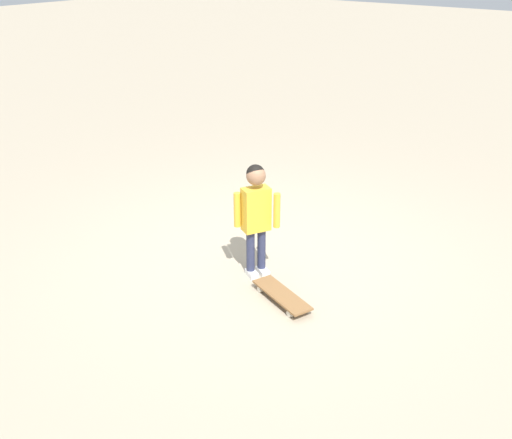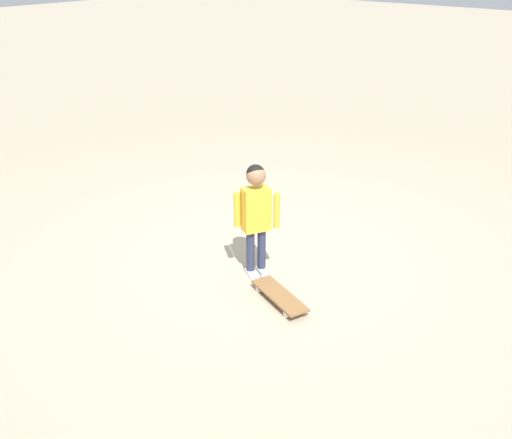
{
  "view_description": "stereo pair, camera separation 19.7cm",
  "coord_description": "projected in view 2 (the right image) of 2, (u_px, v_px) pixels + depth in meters",
  "views": [
    {
      "loc": [
        -2.98,
        4.06,
        2.78
      ],
      "look_at": [
        -0.11,
        0.3,
        0.55
      ],
      "focal_mm": 41.45,
      "sensor_mm": 36.0,
      "label": 1
    },
    {
      "loc": [
        -3.13,
        3.94,
        2.78
      ],
      "look_at": [
        -0.11,
        0.3,
        0.55
      ],
      "focal_mm": 41.45,
      "sensor_mm": 36.0,
      "label": 2
    }
  ],
  "objects": [
    {
      "name": "child_person",
      "position": [
        256.0,
        209.0,
        5.19
      ],
      "size": [
        0.35,
        0.28,
        1.06
      ],
      "color": "#2D3351",
      "rests_on": "ground"
    },
    {
      "name": "ground_plane",
      "position": [
        267.0,
        258.0,
        5.74
      ],
      "size": [
        50.0,
        50.0,
        0.0
      ],
      "primitive_type": "plane",
      "color": "tan"
    },
    {
      "name": "skateboard",
      "position": [
        280.0,
        296.0,
        5.01
      ],
      "size": [
        0.67,
        0.4,
        0.07
      ],
      "color": "olive",
      "rests_on": "ground"
    }
  ]
}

